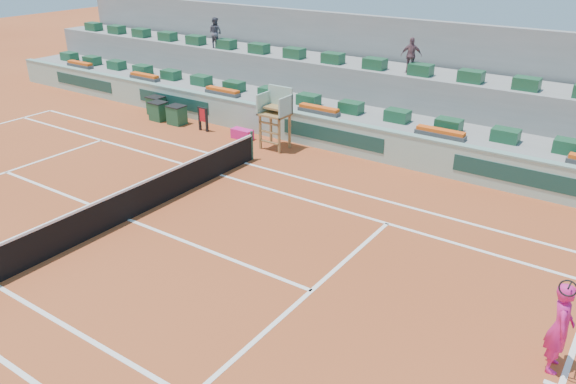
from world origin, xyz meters
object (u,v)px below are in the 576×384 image
player_bag (242,134)px  drink_cooler_a (177,115)px  umpire_chair (276,110)px  tennis_player (560,327)px

player_bag → drink_cooler_a: bearing=-178.4°
umpire_chair → tennis_player: umpire_chair is taller
tennis_player → player_bag: bearing=152.2°
umpire_chair → player_bag: bearing=178.4°
player_bag → drink_cooler_a: drink_cooler_a is taller
drink_cooler_a → tennis_player: 18.37m
player_bag → umpire_chair: 2.22m
player_bag → tennis_player: bearing=-27.8°
player_bag → umpire_chair: bearing=-1.6°
umpire_chair → drink_cooler_a: size_ratio=2.86×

